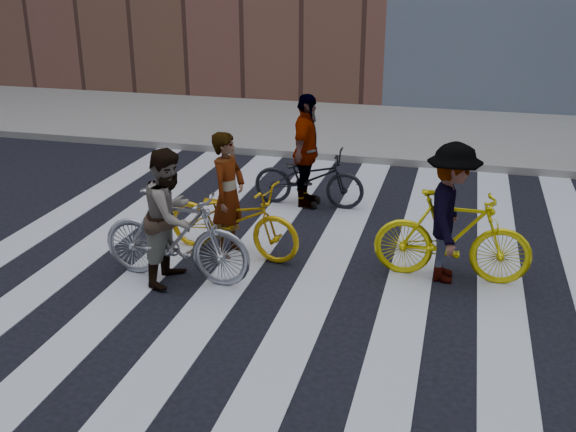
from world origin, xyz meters
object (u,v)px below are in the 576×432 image
at_px(bike_yellow_left, 233,219).
at_px(bike_yellow_right, 452,236).
at_px(bike_dark_rear, 309,178).
at_px(rider_right, 450,213).
at_px(rider_mid, 170,216).
at_px(rider_left, 228,195).
at_px(bike_silver_mid, 175,236).
at_px(rider_rear, 306,151).

distance_m(bike_yellow_left, bike_yellow_right, 2.89).
relative_size(bike_dark_rear, rider_right, 1.03).
distance_m(bike_yellow_right, bike_dark_rear, 3.19).
bearing_deg(rider_mid, rider_right, -72.14).
xyz_separation_m(bike_yellow_left, rider_right, (2.84, -0.03, 0.37)).
bearing_deg(rider_left, bike_dark_rear, -5.97).
bearing_deg(rider_right, bike_silver_mid, 105.13).
xyz_separation_m(bike_dark_rear, rider_right, (2.28, -2.18, 0.41)).
bearing_deg(bike_silver_mid, rider_right, -71.92).
relative_size(bike_yellow_right, rider_rear, 1.05).
bearing_deg(bike_yellow_left, rider_rear, -3.47).
xyz_separation_m(bike_yellow_right, rider_mid, (-3.36, -0.90, 0.27)).
bearing_deg(bike_silver_mid, rider_mid, 92.67).
bearing_deg(rider_rear, rider_right, -133.53).
height_order(bike_yellow_right, rider_mid, rider_mid).
bearing_deg(bike_yellow_right, bike_yellow_left, 89.12).
bearing_deg(rider_right, bike_dark_rear, 46.12).
distance_m(bike_yellow_right, rider_rear, 3.24).
bearing_deg(bike_silver_mid, bike_dark_rear, -14.93).
bearing_deg(rider_left, bike_yellow_right, -80.87).
distance_m(bike_yellow_left, rider_rear, 2.24).
bearing_deg(rider_mid, rider_left, -21.78).
relative_size(bike_yellow_left, rider_left, 1.15).
relative_size(bike_yellow_left, rider_rear, 1.07).
distance_m(bike_silver_mid, bike_dark_rear, 3.23).
bearing_deg(rider_mid, rider_rear, -14.93).
height_order(bike_silver_mid, rider_left, rider_left).
relative_size(bike_silver_mid, rider_right, 1.11).
bearing_deg(rider_left, rider_rear, -4.73).
xyz_separation_m(bike_yellow_left, rider_left, (-0.05, -0.00, 0.34)).
bearing_deg(bike_dark_rear, bike_yellow_right, -133.53).
relative_size(bike_silver_mid, rider_mid, 1.15).
bearing_deg(bike_yellow_right, bike_silver_mid, 104.91).
height_order(bike_yellow_right, rider_rear, rider_rear).
height_order(bike_yellow_left, rider_left, rider_left).
bearing_deg(rider_mid, bike_silver_mid, -87.33).
bearing_deg(bike_yellow_right, rider_rear, 47.34).
xyz_separation_m(rider_mid, rider_rear, (0.98, 3.07, 0.07)).
bearing_deg(rider_left, bike_silver_mid, 167.88).
bearing_deg(rider_left, rider_mid, 165.27).
bearing_deg(rider_mid, bike_dark_rear, -15.77).
xyz_separation_m(bike_silver_mid, rider_rear, (0.93, 3.07, 0.33)).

